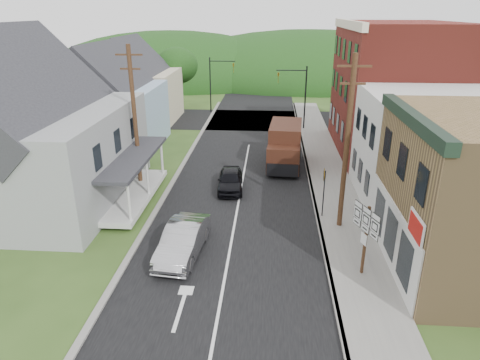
% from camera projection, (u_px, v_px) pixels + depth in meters
% --- Properties ---
extents(ground, '(120.00, 120.00, 0.00)m').
position_uv_depth(ground, '(228.00, 258.00, 20.01)').
color(ground, '#2D4719').
rests_on(ground, ground).
extents(road, '(9.00, 90.00, 0.02)m').
position_uv_depth(road, '(243.00, 180.00, 29.27)').
color(road, black).
rests_on(road, ground).
extents(cross_road, '(60.00, 9.00, 0.02)m').
position_uv_depth(cross_road, '(254.00, 120.00, 45.01)').
color(cross_road, black).
rests_on(cross_road, ground).
extents(sidewalk_right, '(2.80, 55.00, 0.15)m').
position_uv_depth(sidewalk_right, '(334.00, 193.00, 26.99)').
color(sidewalk_right, slate).
rests_on(sidewalk_right, ground).
extents(curb_right, '(0.20, 55.00, 0.15)m').
position_uv_depth(curb_right, '(312.00, 192.00, 27.08)').
color(curb_right, slate).
rests_on(curb_right, ground).
extents(curb_left, '(0.30, 55.00, 0.12)m').
position_uv_depth(curb_left, '(169.00, 188.00, 27.71)').
color(curb_left, slate).
rests_on(curb_left, ground).
extents(storefront_white, '(8.00, 7.00, 6.50)m').
position_uv_depth(storefront_white, '(433.00, 149.00, 24.98)').
color(storefront_white, silver).
rests_on(storefront_white, ground).
extents(storefront_red, '(8.00, 12.00, 10.00)m').
position_uv_depth(storefront_red, '(394.00, 90.00, 33.12)').
color(storefront_red, maroon).
rests_on(storefront_red, ground).
extents(house_gray, '(10.20, 12.24, 8.35)m').
position_uv_depth(house_gray, '(32.00, 132.00, 24.80)').
color(house_gray, gray).
rests_on(house_gray, ground).
extents(house_blue, '(7.14, 8.16, 7.28)m').
position_uv_depth(house_blue, '(115.00, 103.00, 35.12)').
color(house_blue, '#96B8CD').
rests_on(house_blue, ground).
extents(house_cream, '(7.14, 8.16, 7.28)m').
position_uv_depth(house_cream, '(141.00, 85.00, 43.49)').
color(house_cream, beige).
rests_on(house_cream, ground).
extents(utility_pole_right, '(1.60, 0.26, 9.00)m').
position_uv_depth(utility_pole_right, '(347.00, 144.00, 21.14)').
color(utility_pole_right, '#472D19').
rests_on(utility_pole_right, ground).
extents(utility_pole_left, '(1.60, 0.26, 9.00)m').
position_uv_depth(utility_pole_left, '(135.00, 118.00, 26.13)').
color(utility_pole_left, '#472D19').
rests_on(utility_pole_left, ground).
extents(traffic_signal_right, '(2.87, 0.20, 6.00)m').
position_uv_depth(traffic_signal_right, '(298.00, 90.00, 40.08)').
color(traffic_signal_right, black).
rests_on(traffic_signal_right, ground).
extents(traffic_signal_left, '(2.87, 0.20, 6.00)m').
position_uv_depth(traffic_signal_left, '(216.00, 78.00, 47.14)').
color(traffic_signal_left, black).
rests_on(traffic_signal_left, ground).
extents(tree_left_b, '(4.80, 4.80, 6.94)m').
position_uv_depth(tree_left_b, '(7.00, 99.00, 30.46)').
color(tree_left_b, '#382616').
rests_on(tree_left_b, ground).
extents(tree_left_c, '(5.80, 5.80, 8.41)m').
position_uv_depth(tree_left_c, '(35.00, 69.00, 37.61)').
color(tree_left_c, '#382616').
rests_on(tree_left_c, ground).
extents(tree_left_d, '(4.80, 4.80, 6.94)m').
position_uv_depth(tree_left_d, '(177.00, 66.00, 48.43)').
color(tree_left_d, '#382616').
rests_on(tree_left_d, ground).
extents(forested_ridge, '(90.00, 30.00, 16.00)m').
position_uv_depth(forested_ridge, '(261.00, 79.00, 70.93)').
color(forested_ridge, '#16340F').
rests_on(forested_ridge, ground).
extents(silver_sedan, '(2.05, 4.77, 1.53)m').
position_uv_depth(silver_sedan, '(183.00, 241.00, 20.02)').
color(silver_sedan, '#9E9DA1').
rests_on(silver_sedan, ground).
extents(dark_sedan, '(1.81, 3.98, 1.32)m').
position_uv_depth(dark_sedan, '(230.00, 180.00, 27.38)').
color(dark_sedan, black).
rests_on(dark_sedan, ground).
extents(delivery_van, '(2.66, 5.72, 3.11)m').
position_uv_depth(delivery_van, '(285.00, 146.00, 31.16)').
color(delivery_van, '#33170E').
rests_on(delivery_van, ground).
extents(route_sign_cluster, '(0.73, 1.72, 3.19)m').
position_uv_depth(route_sign_cluster, '(366.00, 231.00, 17.89)').
color(route_sign_cluster, '#472D19').
rests_on(route_sign_cluster, sidewalk_right).
extents(warning_sign, '(0.15, 0.79, 2.85)m').
position_uv_depth(warning_sign, '(324.00, 186.00, 23.14)').
color(warning_sign, black).
rests_on(warning_sign, sidewalk_right).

